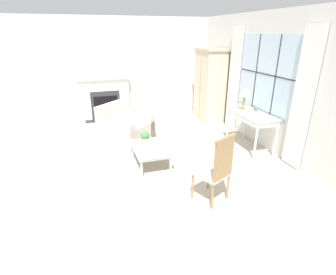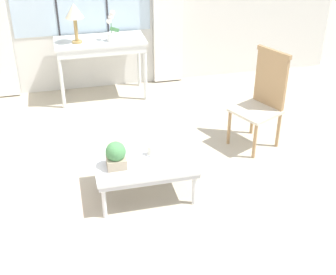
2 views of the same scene
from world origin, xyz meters
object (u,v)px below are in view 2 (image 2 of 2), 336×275
at_px(side_chair_wooden, 264,95).
at_px(potted_plant_small, 116,155).
at_px(coffee_table, 144,164).
at_px(potted_orchid, 112,29).
at_px(pillar_candle, 151,151).
at_px(table_lamp, 74,13).
at_px(console_table, 100,46).

relative_size(side_chair_wooden, potted_plant_small, 4.29).
distance_m(side_chair_wooden, coffee_table, 1.60).
bearing_deg(coffee_table, potted_orchid, 89.43).
distance_m(coffee_table, pillar_candle, 0.15).
distance_m(table_lamp, pillar_candle, 2.32).
bearing_deg(console_table, pillar_candle, -84.44).
distance_m(potted_orchid, pillar_candle, 2.18).
relative_size(table_lamp, side_chair_wooden, 0.46).
bearing_deg(pillar_candle, potted_plant_small, -159.94).
relative_size(potted_orchid, potted_plant_small, 1.54).
height_order(side_chair_wooden, potted_plant_small, side_chair_wooden).
bearing_deg(potted_orchid, coffee_table, -90.57).
height_order(side_chair_wooden, coffee_table, side_chair_wooden).
bearing_deg(console_table, table_lamp, -170.55).
bearing_deg(potted_plant_small, table_lamp, 94.00).
bearing_deg(table_lamp, potted_orchid, -3.34).
distance_m(side_chair_wooden, potted_plant_small, 1.83).
xyz_separation_m(table_lamp, pillar_candle, (0.50, -2.14, -0.75)).
distance_m(coffee_table, potted_plant_small, 0.31).
bearing_deg(coffee_table, side_chair_wooden, 23.97).
height_order(coffee_table, pillar_candle, pillar_candle).
xyz_separation_m(console_table, coffee_table, (0.13, -2.27, -0.37)).
relative_size(table_lamp, potted_plant_small, 1.98).
bearing_deg(potted_orchid, console_table, 153.91).
relative_size(table_lamp, potted_orchid, 1.29).
bearing_deg(console_table, coffee_table, -86.76).
xyz_separation_m(potted_orchid, potted_plant_small, (-0.28, -2.24, -0.45)).
relative_size(table_lamp, coffee_table, 0.53).
distance_m(table_lamp, potted_orchid, 0.49).
xyz_separation_m(table_lamp, side_chair_wooden, (1.86, -1.58, -0.59)).
xyz_separation_m(potted_orchid, pillar_candle, (0.06, -2.11, -0.52)).
bearing_deg(table_lamp, console_table, 9.45).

